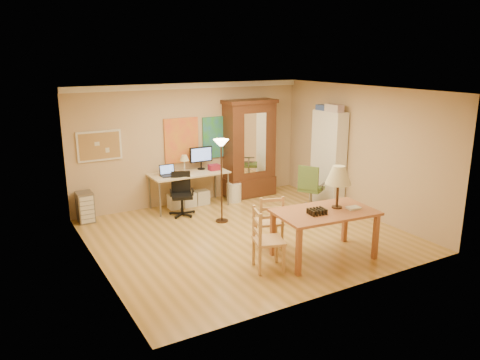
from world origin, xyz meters
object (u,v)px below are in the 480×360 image
office_chair_black (182,204)px  dining_table (330,201)px  office_chair_green (310,198)px  bookshelf (328,159)px  computer_desk (190,186)px  armoire (249,155)px

office_chair_black → dining_table: bearing=-67.3°
dining_table → office_chair_green: (1.24, 2.07, -0.70)m
dining_table → office_chair_black: 3.49m
office_chair_green → bookshelf: 0.99m
office_chair_black → office_chair_green: size_ratio=0.90×
computer_desk → bookshelf: 3.14m
computer_desk → office_chair_green: 2.67m
computer_desk → office_chair_green: size_ratio=1.69×
dining_table → office_chair_green: bearing=59.0°
computer_desk → armoire: armoire is taller
dining_table → bookshelf: 2.88m
dining_table → office_chair_green: size_ratio=1.68×
office_chair_black → armoire: bearing=15.4°
office_chair_black → bookshelf: bookshelf is taller
dining_table → armoire: size_ratio=0.75×
dining_table → armoire: armoire is taller
office_chair_black → bookshelf: 3.38m
office_chair_black → office_chair_green: office_chair_green is taller
computer_desk → office_chair_black: size_ratio=1.88×
dining_table → bookshelf: size_ratio=0.81×
office_chair_black → bookshelf: (3.15, -0.92, 0.81)m
dining_table → computer_desk: size_ratio=1.00×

